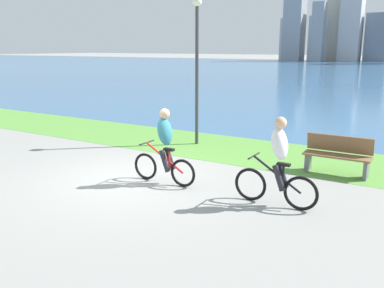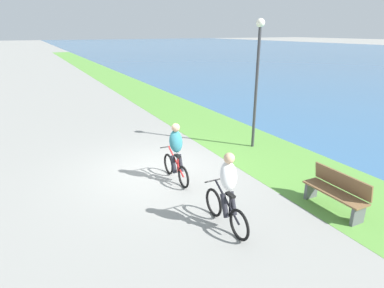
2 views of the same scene
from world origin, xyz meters
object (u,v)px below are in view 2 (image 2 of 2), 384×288
(bench_near_path, at_px, (336,192))
(cyclist_trailing, at_px, (227,192))
(lamppost_tall, at_px, (258,67))
(cyclist_lead, at_px, (176,153))

(bench_near_path, bearing_deg, cyclist_trailing, -101.42)
(cyclist_trailing, bearing_deg, lamppost_tall, 136.85)
(cyclist_trailing, relative_size, lamppost_tall, 0.39)
(cyclist_trailing, distance_m, bench_near_path, 2.70)
(cyclist_lead, bearing_deg, bench_near_path, 40.70)
(cyclist_lead, height_order, bench_near_path, cyclist_lead)
(cyclist_trailing, xyz_separation_m, lamppost_tall, (-3.83, 3.59, 1.94))
(cyclist_trailing, height_order, bench_near_path, cyclist_trailing)
(bench_near_path, distance_m, lamppost_tall, 5.03)
(cyclist_lead, relative_size, lamppost_tall, 0.38)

